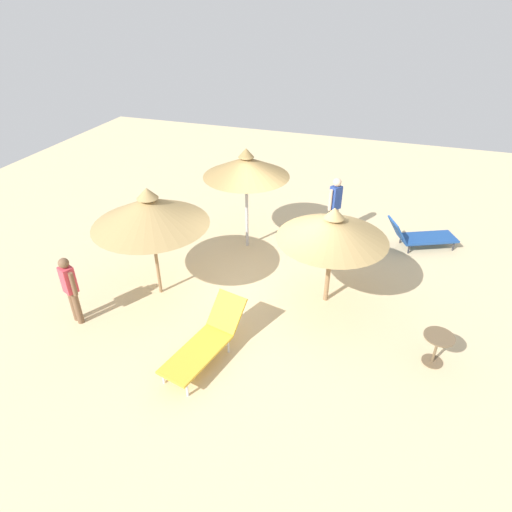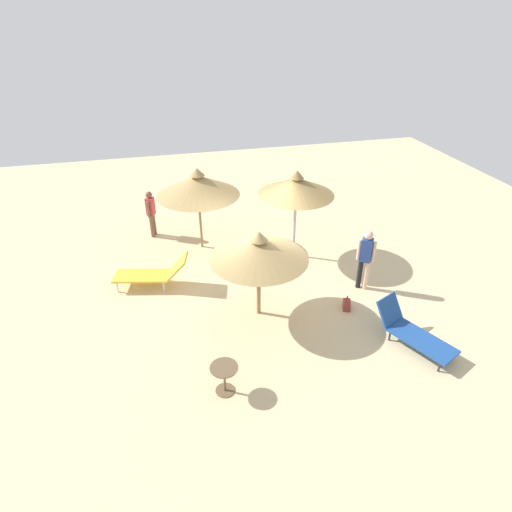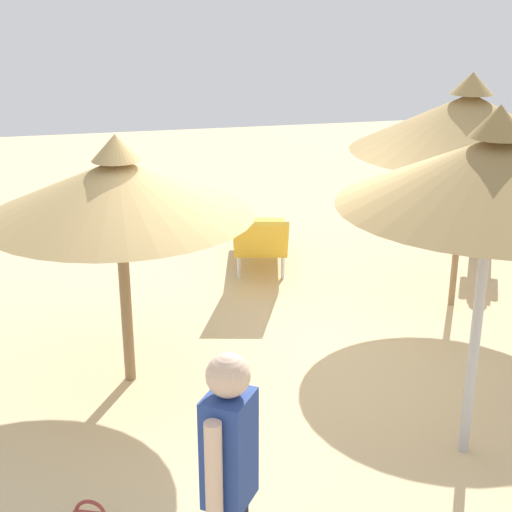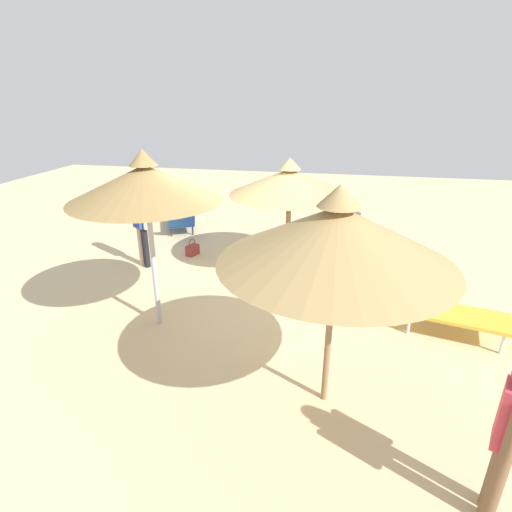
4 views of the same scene
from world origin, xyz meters
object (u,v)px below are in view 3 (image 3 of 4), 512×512
person_standing_far_left (487,191)px  person_standing_back (230,479)px  parasol_umbrella_near_right (118,188)px  parasol_umbrella_edge (469,122)px  lounge_chair_center (261,238)px  parasol_umbrella_far_right (494,172)px

person_standing_far_left → person_standing_back: bearing=140.3°
parasol_umbrella_near_right → person_standing_back: bearing=-172.7°
parasol_umbrella_edge → lounge_chair_center: bearing=50.3°
person_standing_back → person_standing_far_left: size_ratio=1.11×
parasol_umbrella_near_right → person_standing_back: (-2.92, -0.38, -0.82)m
parasol_umbrella_near_right → parasol_umbrella_far_right: (-1.69, -2.43, 0.41)m
parasol_umbrella_near_right → person_standing_back: size_ratio=1.34×
parasol_umbrella_far_right → person_standing_back: size_ratio=1.57×
parasol_umbrella_far_right → lounge_chair_center: size_ratio=1.30×
person_standing_back → person_standing_far_left: bearing=-39.7°
person_standing_far_left → parasol_umbrella_edge: bearing=141.7°
parasol_umbrella_edge → person_standing_far_left: 2.17m
lounge_chair_center → parasol_umbrella_edge: bearing=-129.7°
parasol_umbrella_edge → parasol_umbrella_far_right: bearing=155.6°
parasol_umbrella_near_right → person_standing_back: 3.06m
person_standing_back → person_standing_far_left: person_standing_back is taller
person_standing_back → parasol_umbrella_edge: bearing=-40.3°
parasol_umbrella_near_right → lounge_chair_center: 3.30m
parasol_umbrella_edge → parasol_umbrella_near_right: (-0.90, 3.61, -0.24)m
parasol_umbrella_far_right → lounge_chair_center: (4.11, 0.66, -1.79)m
lounge_chair_center → parasol_umbrella_near_right: bearing=143.7°
parasol_umbrella_far_right → person_standing_far_left: parasol_umbrella_far_right is taller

